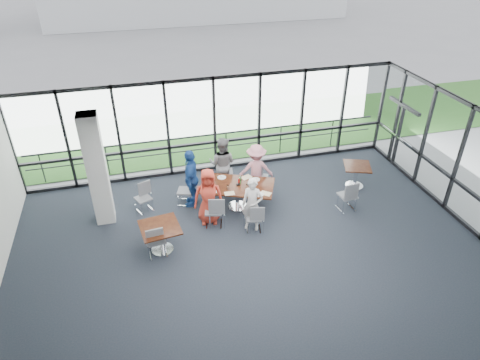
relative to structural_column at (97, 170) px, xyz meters
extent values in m
cube|color=#1D232D|center=(3.60, -3.00, -1.61)|extent=(12.00, 10.00, 0.02)
cube|color=silver|center=(3.60, -3.00, 1.60)|extent=(12.00, 10.00, 0.04)
cube|color=white|center=(3.60, 2.00, 0.00)|extent=(12.00, 0.10, 3.20)
cube|color=black|center=(9.60, 0.75, -0.55)|extent=(0.12, 1.60, 2.10)
cube|color=silver|center=(0.00, 0.00, 0.00)|extent=(0.50, 0.50, 3.20)
cube|color=gray|center=(3.60, 7.00, -1.62)|extent=(80.00, 70.00, 0.02)
cube|color=#2A5E1F|center=(3.60, 5.00, -1.59)|extent=(80.00, 5.00, 0.01)
cylinder|color=#2D2D33|center=(3.60, 2.60, -1.10)|extent=(12.00, 0.06, 0.06)
cube|color=black|center=(3.73, -0.37, -0.87)|extent=(2.34, 1.87, 0.04)
cylinder|color=silver|center=(3.73, -0.37, -1.25)|extent=(0.12, 0.12, 0.71)
cylinder|color=silver|center=(3.73, -0.37, -1.59)|extent=(0.56, 0.56, 0.03)
cube|color=black|center=(1.38, -1.74, -0.87)|extent=(1.06, 1.06, 0.04)
cylinder|color=silver|center=(1.38, -1.74, -1.25)|extent=(0.12, 0.12, 0.71)
cube|color=black|center=(7.61, -0.24, -0.87)|extent=(1.03, 1.03, 0.04)
cylinder|color=silver|center=(7.61, -0.24, -1.25)|extent=(0.12, 0.12, 0.71)
imported|color=red|center=(2.80, -0.84, -0.78)|extent=(0.89, 0.66, 1.65)
imported|color=silver|center=(3.86, -1.46, -0.82)|extent=(0.70, 0.63, 1.56)
imported|color=slate|center=(3.55, 0.74, -0.73)|extent=(0.99, 0.87, 1.74)
imported|color=#CD7F8C|center=(4.47, 0.24, -0.79)|extent=(1.13, 0.73, 1.62)
imported|color=navy|center=(2.49, 0.13, -0.71)|extent=(0.82, 1.16, 1.79)
cylinder|color=white|center=(3.00, -0.50, -0.84)|extent=(0.27, 0.27, 0.01)
cylinder|color=white|center=(4.19, -1.00, -0.84)|extent=(0.26, 0.26, 0.01)
cylinder|color=white|center=(3.39, 0.15, -0.84)|extent=(0.26, 0.26, 0.01)
cylinder|color=white|center=(4.33, -0.22, -0.84)|extent=(0.24, 0.24, 0.01)
cylinder|color=white|center=(2.89, -0.06, -0.84)|extent=(0.25, 0.25, 0.01)
cylinder|color=white|center=(3.42, -0.50, -0.79)|extent=(0.06, 0.06, 0.13)
cylinder|color=white|center=(3.96, -0.64, -0.77)|extent=(0.08, 0.08, 0.15)
cylinder|color=white|center=(3.88, -0.15, -0.78)|extent=(0.07, 0.07, 0.14)
cylinder|color=white|center=(3.08, -0.20, -0.78)|extent=(0.07, 0.07, 0.14)
cube|color=white|center=(3.41, -0.73, -0.85)|extent=(0.29, 0.21, 0.00)
cube|color=white|center=(4.38, -1.00, -0.85)|extent=(0.36, 0.35, 0.00)
cube|color=white|center=(4.10, -0.02, -0.85)|extent=(0.37, 0.32, 0.00)
cube|color=black|center=(3.75, -0.38, -0.83)|extent=(0.10, 0.07, 0.04)
cylinder|color=#A20C0C|center=(3.79, -0.32, -0.76)|extent=(0.06, 0.06, 0.18)
cylinder|color=#1D6C27|center=(3.82, -0.31, -0.75)|extent=(0.05, 0.05, 0.20)
camera|label=1|loc=(1.13, -10.37, 5.71)|focal=32.00mm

